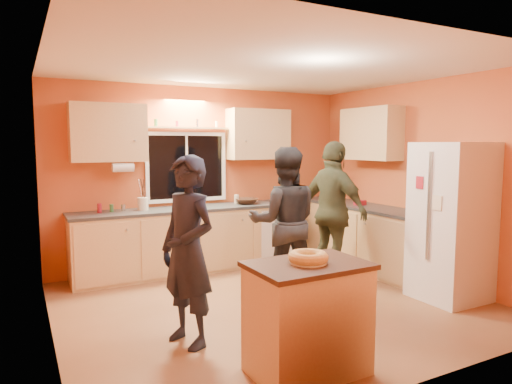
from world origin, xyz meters
TOP-DOWN VIEW (x-y plane):
  - ground at (0.00, 0.00)m, footprint 4.50×4.50m
  - room_shell at (0.12, 0.41)m, footprint 4.54×4.04m
  - back_counter at (0.01, 1.70)m, footprint 4.23×0.62m
  - right_counter at (1.95, 0.50)m, footprint 0.62×1.84m
  - refrigerator at (1.89, -0.80)m, footprint 0.72×0.70m
  - island at (-0.53, -1.47)m, footprint 0.91×0.63m
  - bundt_pastry at (-0.53, -1.47)m, footprint 0.31×0.31m
  - person_left at (-1.17, -0.54)m, footprint 0.59×0.72m
  - person_center at (0.27, 0.20)m, footprint 1.05×0.95m
  - person_right at (1.13, 0.39)m, footprint 0.60×1.12m
  - mixing_bowl at (0.52, 1.68)m, footprint 0.41×0.41m
  - utensil_crock at (-1.00, 1.74)m, footprint 0.14×0.14m
  - potted_plant at (1.92, -0.30)m, footprint 0.35×0.32m
  - red_box at (1.91, 0.79)m, footprint 0.19×0.16m

SIDE VIEW (x-z plane):
  - ground at x=0.00m, z-range 0.00..0.00m
  - island at x=-0.53m, z-range 0.01..0.88m
  - back_counter at x=0.01m, z-range 0.00..0.90m
  - right_counter at x=1.95m, z-range 0.00..0.90m
  - person_left at x=-1.17m, z-range 0.00..1.69m
  - person_center at x=0.27m, z-range 0.00..1.75m
  - refrigerator at x=1.89m, z-range 0.00..1.80m
  - person_right at x=1.13m, z-range 0.00..1.82m
  - bundt_pastry at x=-0.53m, z-range 0.87..0.96m
  - red_box at x=1.91m, z-range 0.90..0.97m
  - mixing_bowl at x=0.52m, z-range 0.90..0.98m
  - utensil_crock at x=-1.00m, z-range 0.90..1.07m
  - potted_plant at x=1.92m, z-range 0.90..1.23m
  - room_shell at x=0.12m, z-range 0.31..2.92m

